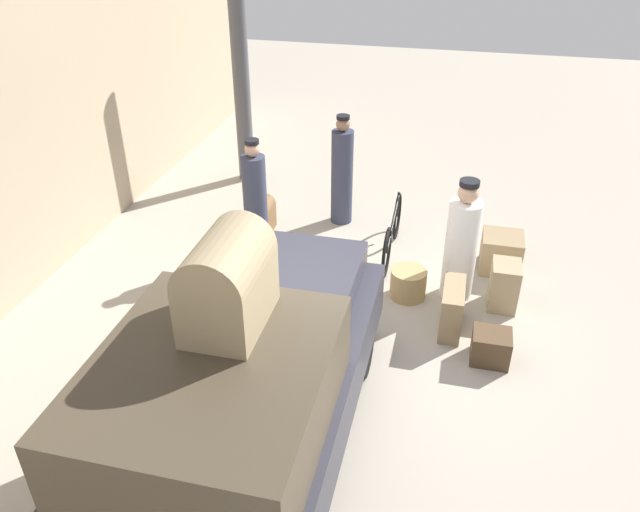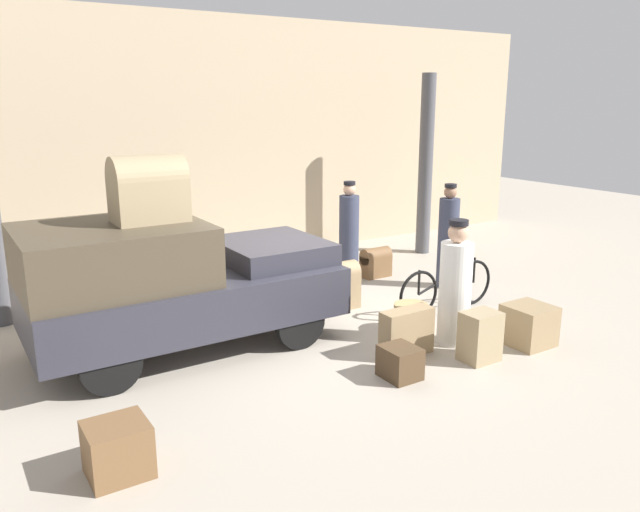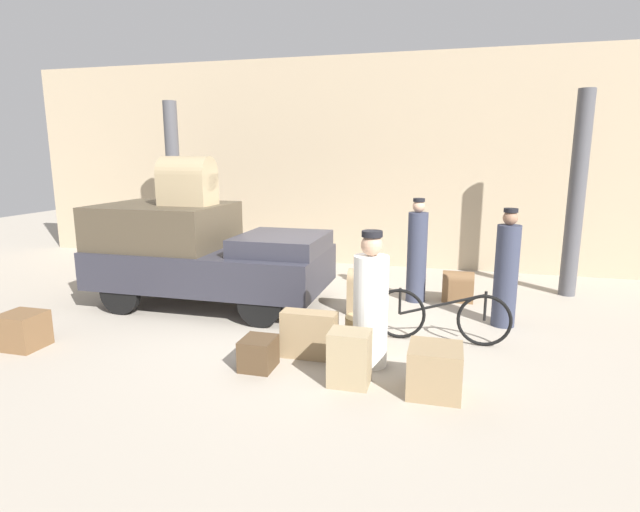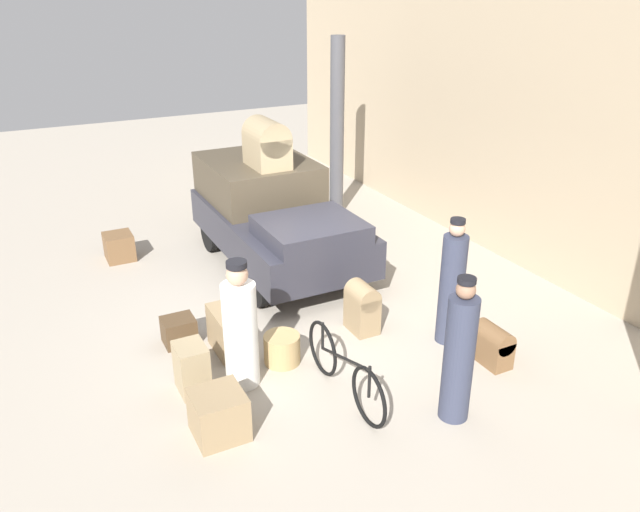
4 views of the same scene
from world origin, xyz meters
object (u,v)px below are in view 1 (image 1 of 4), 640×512
(bicycle, at_px, (392,233))
(porter_carrying_trunk, at_px, (342,174))
(trunk_barrel_dark, at_px, (262,216))
(suitcase_tan_flat, at_px, (305,268))
(suitcase_small_leather, at_px, (501,252))
(porter_lifting_near_truck, at_px, (255,205))
(conductor_in_dark_uniform, at_px, (461,245))
(suitcase_black_upright, at_px, (504,285))
(truck, at_px, (245,379))
(trunk_on_truck_roof, at_px, (227,281))
(trunk_wicker_pale, at_px, (452,308))
(wicker_basket, at_px, (408,283))
(trunk_umber_medium, at_px, (491,347))

(bicycle, relative_size, porter_carrying_trunk, 1.04)
(trunk_barrel_dark, relative_size, suitcase_tan_flat, 0.74)
(trunk_barrel_dark, xyz_separation_m, suitcase_small_leather, (-0.25, -3.50, -0.01))
(porter_lifting_near_truck, relative_size, porter_carrying_trunk, 1.02)
(conductor_in_dark_uniform, height_order, suitcase_black_upright, conductor_in_dark_uniform)
(conductor_in_dark_uniform, relative_size, suitcase_tan_flat, 2.27)
(truck, bearing_deg, porter_carrying_trunk, 1.47)
(porter_lifting_near_truck, xyz_separation_m, suitcase_black_upright, (-0.46, -3.37, -0.50))
(bicycle, relative_size, porter_lifting_near_truck, 1.02)
(porter_carrying_trunk, height_order, trunk_on_truck_roof, trunk_on_truck_roof)
(trunk_wicker_pale, xyz_separation_m, suitcase_small_leather, (1.52, -0.58, -0.03))
(wicker_basket, height_order, suitcase_black_upright, suitcase_black_upright)
(truck, height_order, conductor_in_dark_uniform, truck)
(trunk_wicker_pale, bearing_deg, suitcase_tan_flat, 79.78)
(porter_lifting_near_truck, distance_m, trunk_wicker_pale, 3.02)
(bicycle, xyz_separation_m, suitcase_tan_flat, (-1.20, 0.95, 0.02))
(porter_lifting_near_truck, distance_m, porter_carrying_trunk, 1.62)
(trunk_wicker_pale, relative_size, trunk_on_truck_roof, 0.82)
(conductor_in_dark_uniform, distance_m, trunk_umber_medium, 1.42)
(trunk_barrel_dark, xyz_separation_m, trunk_umber_medium, (-2.25, -3.38, -0.09))
(conductor_in_dark_uniform, bearing_deg, porter_lifting_near_truck, 83.27)
(conductor_in_dark_uniform, bearing_deg, wicker_basket, 107.76)
(suitcase_black_upright, height_order, suitcase_tan_flat, suitcase_tan_flat)
(trunk_barrel_dark, bearing_deg, suitcase_tan_flat, -143.76)
(trunk_wicker_pale, xyz_separation_m, trunk_umber_medium, (-0.48, -0.46, -0.11))
(wicker_basket, height_order, trunk_barrel_dark, trunk_barrel_dark)
(bicycle, height_order, conductor_in_dark_uniform, conductor_in_dark_uniform)
(conductor_in_dark_uniform, relative_size, trunk_on_truck_roof, 1.94)
(suitcase_tan_flat, bearing_deg, suitcase_small_leather, -64.24)
(bicycle, height_order, suitcase_black_upright, bicycle)
(bicycle, distance_m, trunk_umber_medium, 2.46)
(suitcase_tan_flat, bearing_deg, trunk_umber_medium, -109.32)
(suitcase_black_upright, distance_m, trunk_on_truck_roof, 4.26)
(trunk_umber_medium, height_order, suitcase_small_leather, suitcase_small_leather)
(truck, distance_m, suitcase_small_leather, 4.53)
(suitcase_small_leather, distance_m, trunk_on_truck_roof, 4.96)
(truck, height_order, suitcase_tan_flat, truck)
(conductor_in_dark_uniform, height_order, trunk_wicker_pale, conductor_in_dark_uniform)
(bicycle, relative_size, trunk_wicker_pale, 2.61)
(bicycle, distance_m, wicker_basket, 1.05)
(conductor_in_dark_uniform, relative_size, suitcase_black_upright, 2.66)
(porter_carrying_trunk, bearing_deg, trunk_umber_medium, -141.49)
(wicker_basket, distance_m, suitcase_small_leather, 1.50)
(bicycle, bearing_deg, suitcase_tan_flat, 141.76)
(suitcase_black_upright, bearing_deg, porter_carrying_trunk, 53.83)
(porter_lifting_near_truck, bearing_deg, bicycle, -75.99)
(truck, relative_size, wicker_basket, 8.12)
(wicker_basket, relative_size, suitcase_small_leather, 0.84)
(trunk_barrel_dark, bearing_deg, conductor_in_dark_uniform, -109.09)
(trunk_on_truck_roof, bearing_deg, suitcase_tan_flat, 3.22)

